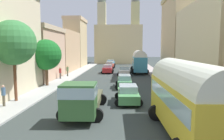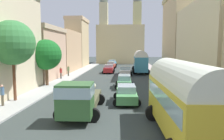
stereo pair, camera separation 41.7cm
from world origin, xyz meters
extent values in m
plane|color=#343C3A|center=(0.00, 27.00, 0.00)|extent=(154.00, 154.00, 0.00)
cube|color=#A6A8A5|center=(-7.25, 27.00, 0.07)|extent=(2.50, 70.00, 0.14)
cube|color=#A59591|center=(7.25, 27.00, 0.07)|extent=(2.50, 70.00, 0.14)
cube|color=beige|center=(-10.83, 13.67, 5.19)|extent=(4.65, 9.25, 10.37)
cube|color=tan|center=(-10.57, 23.83, 3.61)|extent=(4.13, 9.71, 7.23)
cube|color=tan|center=(-10.57, 23.83, 7.54)|extent=(4.55, 9.71, 0.63)
cube|color=tan|center=(-11.38, 35.22, 4.03)|extent=(5.76, 12.43, 8.06)
cube|color=tan|center=(-10.54, 46.36, 5.66)|extent=(4.08, 9.13, 11.31)
cube|color=#CEAE85|center=(-10.54, 46.36, 11.71)|extent=(4.49, 9.13, 0.80)
cube|color=beige|center=(10.78, 15.64, 4.69)|extent=(4.56, 13.08, 9.38)
cube|color=tan|center=(10.66, 27.98, 6.24)|extent=(4.32, 10.67, 12.48)
cube|color=#CDBB88|center=(0.00, 57.89, 5.68)|extent=(13.95, 7.52, 11.36)
cube|color=#C6BD8F|center=(-4.88, 56.01, 8.91)|extent=(2.41, 2.41, 17.83)
cube|color=#C8C281|center=(4.88, 56.01, 8.91)|extent=(2.41, 2.41, 17.83)
cube|color=gold|center=(4.83, 4.08, 1.68)|extent=(2.76, 8.25, 2.36)
cylinder|color=silver|center=(4.83, 4.08, 2.86)|extent=(2.70, 8.09, 2.36)
cube|color=#99B7C6|center=(4.83, 4.08, 2.20)|extent=(2.78, 7.60, 0.76)
cylinder|color=black|center=(3.58, 6.56, 0.50)|extent=(1.00, 0.35, 1.00)
cylinder|color=black|center=(5.87, 6.66, 0.50)|extent=(1.00, 0.35, 1.00)
cube|color=teal|center=(4.51, 33.64, 1.79)|extent=(2.49, 9.59, 2.59)
cylinder|color=silver|center=(4.51, 33.64, 3.09)|extent=(2.44, 9.40, 2.26)
cube|color=#99B7C6|center=(4.51, 33.64, 2.36)|extent=(2.53, 8.83, 0.83)
cylinder|color=black|center=(3.47, 36.62, 0.50)|extent=(1.00, 0.35, 1.00)
cylinder|color=black|center=(5.66, 36.58, 0.50)|extent=(1.00, 0.35, 1.00)
cylinder|color=black|center=(3.35, 30.70, 0.50)|extent=(1.00, 0.35, 1.00)
cylinder|color=black|center=(5.54, 30.66, 0.50)|extent=(1.00, 0.35, 1.00)
cube|color=#346032|center=(-1.32, 5.75, 1.50)|extent=(2.16, 1.97, 2.09)
cube|color=#99B7C6|center=(-1.32, 5.75, 2.08)|extent=(2.21, 2.05, 0.67)
cube|color=#4E4F35|center=(-1.41, 9.17, 0.73)|extent=(2.24, 4.98, 0.55)
ellipsoid|color=#E4E7C3|center=(-1.01, 8.13, 1.26)|extent=(0.95, 0.76, 0.52)
ellipsoid|color=beige|center=(-1.08, 8.30, 1.26)|extent=(1.04, 1.08, 0.52)
ellipsoid|color=beige|center=(-1.77, 10.43, 1.27)|extent=(0.97, 1.01, 0.55)
ellipsoid|color=beige|center=(-1.00, 9.59, 1.71)|extent=(1.02, 0.91, 0.59)
ellipsoid|color=beige|center=(-1.66, 9.21, 1.71)|extent=(1.00, 0.80, 0.59)
cylinder|color=black|center=(-0.27, 6.02, 0.45)|extent=(0.90, 0.31, 0.90)
cylinder|color=black|center=(-2.38, 5.96, 0.45)|extent=(0.90, 0.31, 0.90)
cylinder|color=black|center=(-0.38, 10.12, 0.45)|extent=(0.90, 0.32, 0.90)
cylinder|color=black|center=(-2.49, 10.07, 0.45)|extent=(0.90, 0.32, 0.90)
cube|color=#B32427|center=(-1.47, 32.28, 0.68)|extent=(1.72, 4.10, 0.82)
cube|color=#A3B1C9|center=(-1.47, 32.28, 1.34)|extent=(1.50, 2.14, 0.50)
cylinder|color=black|center=(-0.62, 31.02, 0.30)|extent=(0.60, 0.21, 0.60)
cylinder|color=black|center=(-2.30, 31.00, 0.30)|extent=(0.60, 0.21, 0.60)
cylinder|color=black|center=(-0.65, 33.55, 0.30)|extent=(0.60, 0.21, 0.60)
cylinder|color=black|center=(-2.33, 33.53, 0.30)|extent=(0.60, 0.21, 0.60)
cube|color=#B63726|center=(-1.61, 40.73, 0.68)|extent=(1.90, 4.41, 0.82)
cube|color=#99C0D1|center=(-1.61, 40.73, 1.36)|extent=(1.57, 2.33, 0.55)
cylinder|color=black|center=(-0.90, 39.35, 0.30)|extent=(0.60, 0.21, 0.60)
cylinder|color=black|center=(-2.51, 39.45, 0.30)|extent=(0.60, 0.21, 0.60)
cylinder|color=black|center=(-0.72, 42.01, 0.30)|extent=(0.60, 0.21, 0.60)
cylinder|color=black|center=(-2.33, 42.12, 0.30)|extent=(0.60, 0.21, 0.60)
cube|color=#3697D0|center=(-1.82, 47.23, 0.69)|extent=(1.95, 4.04, 0.84)
cube|color=#A5B9C9|center=(-1.82, 47.23, 1.38)|extent=(1.66, 2.13, 0.54)
cylinder|color=black|center=(-0.98, 45.96, 0.30)|extent=(0.60, 0.21, 0.60)
cylinder|color=black|center=(-2.76, 46.04, 0.30)|extent=(0.60, 0.21, 0.60)
cylinder|color=black|center=(-0.87, 48.42, 0.30)|extent=(0.60, 0.21, 0.60)
cylinder|color=black|center=(-2.65, 48.50, 0.30)|extent=(0.60, 0.21, 0.60)
cube|color=#509757|center=(1.85, 11.00, 0.62)|extent=(1.85, 4.09, 0.71)
cube|color=#9FB4C6|center=(1.85, 11.00, 1.25)|extent=(1.57, 2.15, 0.55)
cylinder|color=black|center=(0.95, 12.22, 0.30)|extent=(0.60, 0.21, 0.60)
cylinder|color=black|center=(2.66, 12.28, 0.30)|extent=(0.60, 0.21, 0.60)
cylinder|color=black|center=(1.04, 9.72, 0.30)|extent=(0.60, 0.21, 0.60)
cylinder|color=black|center=(2.74, 9.78, 0.30)|extent=(0.60, 0.21, 0.60)
cube|color=#4B8A58|center=(1.60, 17.90, 0.63)|extent=(1.65, 4.39, 0.71)
cube|color=#91AFC3|center=(1.60, 17.90, 1.25)|extent=(1.43, 2.29, 0.54)
cylinder|color=black|center=(0.78, 19.24, 0.30)|extent=(0.60, 0.21, 0.60)
cylinder|color=black|center=(2.38, 19.26, 0.30)|extent=(0.60, 0.21, 0.60)
cylinder|color=black|center=(0.81, 16.53, 0.30)|extent=(0.60, 0.21, 0.60)
cylinder|color=black|center=(2.41, 16.55, 0.30)|extent=(0.60, 0.21, 0.60)
cube|color=white|center=(1.64, 28.78, 0.66)|extent=(1.89, 4.28, 0.77)
cube|color=#9FBBC4|center=(1.64, 28.78, 1.33)|extent=(1.63, 2.24, 0.58)
cylinder|color=black|center=(0.77, 30.12, 0.30)|extent=(0.60, 0.21, 0.60)
cylinder|color=black|center=(2.57, 30.08, 0.30)|extent=(0.60, 0.21, 0.60)
cylinder|color=black|center=(0.72, 27.48, 0.30)|extent=(0.60, 0.21, 0.60)
cylinder|color=black|center=(2.52, 27.45, 0.30)|extent=(0.60, 0.21, 0.60)
cylinder|color=#4D4641|center=(-7.94, 23.78, 0.07)|extent=(0.20, 0.20, 0.14)
cylinder|color=#4D4641|center=(-7.94, 23.78, 0.58)|extent=(0.28, 0.28, 0.88)
cylinder|color=#9F2C2A|center=(-7.94, 23.78, 1.33)|extent=(0.43, 0.43, 0.64)
sphere|color=tan|center=(-7.94, 23.78, 1.77)|extent=(0.24, 0.24, 0.24)
cylinder|color=brown|center=(-7.98, 8.85, 0.07)|extent=(0.17, 0.17, 0.14)
cylinder|color=brown|center=(-7.98, 8.85, 0.57)|extent=(0.28, 0.28, 0.86)
cylinder|color=#436286|center=(-7.98, 8.85, 1.31)|extent=(0.44, 0.44, 0.61)
sphere|color=tan|center=(-7.98, 8.85, 1.72)|extent=(0.21, 0.21, 0.21)
cylinder|color=#545342|center=(-7.59, 26.59, 0.07)|extent=(0.20, 0.20, 0.14)
cylinder|color=#545342|center=(-7.59, 26.59, 0.58)|extent=(0.24, 0.24, 0.88)
cylinder|color=#577444|center=(-7.59, 26.59, 1.32)|extent=(0.36, 0.36, 0.59)
sphere|color=tan|center=(-7.59, 26.59, 1.72)|extent=(0.21, 0.21, 0.21)
cylinder|color=brown|center=(-7.90, 10.59, 1.86)|extent=(0.25, 0.25, 3.73)
sphere|color=#35763D|center=(-7.90, 10.59, 5.16)|extent=(3.82, 3.82, 3.82)
cylinder|color=brown|center=(-7.90, 18.11, 1.26)|extent=(0.36, 0.36, 2.52)
sphere|color=#175E22|center=(-7.90, 18.11, 3.90)|extent=(3.70, 3.70, 3.70)
camera|label=1|loc=(1.40, -6.94, 4.73)|focal=33.78mm
camera|label=2|loc=(1.82, -6.92, 4.73)|focal=33.78mm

